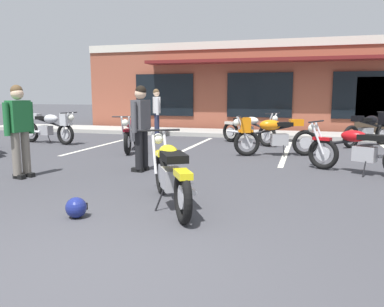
% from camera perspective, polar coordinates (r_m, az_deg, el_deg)
% --- Properties ---
extents(ground_plane, '(80.00, 80.00, 0.00)m').
position_cam_1_polar(ground_plane, '(6.89, 0.70, -4.00)').
color(ground_plane, '#3D3D42').
extents(sidewalk_kerb, '(22.00, 1.80, 0.14)m').
position_cam_1_polar(sidewalk_kerb, '(14.31, 9.10, 2.85)').
color(sidewalk_kerb, '#A8A59E').
rests_on(sidewalk_kerb, ground_plane).
extents(brick_storefront_building, '(14.57, 6.58, 3.52)m').
position_cam_1_polar(brick_storefront_building, '(18.19, 10.91, 9.41)').
color(brick_storefront_building, brown).
rests_on(brick_storefront_building, ground_plane).
extents(painted_stall_lines, '(8.08, 4.80, 0.01)m').
position_cam_1_polar(painted_stall_lines, '(10.78, 6.59, 0.62)').
color(painted_stall_lines, silver).
rests_on(painted_stall_lines, ground_plane).
extents(motorcycle_foreground_classic, '(1.33, 1.87, 0.98)m').
position_cam_1_polar(motorcycle_foreground_classic, '(5.28, -3.19, -2.84)').
color(motorcycle_foreground_classic, black).
rests_on(motorcycle_foreground_classic, ground_plane).
extents(motorcycle_red_sportbike, '(2.10, 0.75, 0.98)m').
position_cam_1_polar(motorcycle_red_sportbike, '(12.62, -20.03, 3.74)').
color(motorcycle_red_sportbike, black).
rests_on(motorcycle_red_sportbike, ground_plane).
extents(motorcycle_silver_naked, '(0.93, 2.06, 0.98)m').
position_cam_1_polar(motorcycle_silver_naked, '(10.54, -8.76, 2.91)').
color(motorcycle_silver_naked, black).
rests_on(motorcycle_silver_naked, ground_plane).
extents(motorcycle_blue_standard, '(2.04, 0.99, 0.98)m').
position_cam_1_polar(motorcycle_blue_standard, '(9.73, 11.55, 2.74)').
color(motorcycle_blue_standard, black).
rests_on(motorcycle_blue_standard, ground_plane).
extents(motorcycle_green_cafe_racer, '(1.96, 1.19, 0.98)m').
position_cam_1_polar(motorcycle_green_cafe_racer, '(8.03, 23.23, 0.47)').
color(motorcycle_green_cafe_racer, black).
rests_on(motorcycle_green_cafe_racer, ground_plane).
extents(motorcycle_orange_scrambler, '(1.85, 1.38, 0.98)m').
position_cam_1_polar(motorcycle_orange_scrambler, '(11.86, 8.27, 3.57)').
color(motorcycle_orange_scrambler, black).
rests_on(motorcycle_orange_scrambler, ground_plane).
extents(motorcycle_cream_vintage, '(1.61, 1.69, 0.98)m').
position_cam_1_polar(motorcycle_cream_vintage, '(12.46, 24.58, 3.42)').
color(motorcycle_cream_vintage, black).
rests_on(motorcycle_cream_vintage, ground_plane).
extents(person_in_black_shirt, '(0.31, 0.61, 1.68)m').
position_cam_1_polar(person_in_black_shirt, '(7.66, -7.46, 4.42)').
color(person_in_black_shirt, black).
rests_on(person_in_black_shirt, ground_plane).
extents(person_by_back_row, '(0.34, 0.61, 1.68)m').
position_cam_1_polar(person_by_back_row, '(7.66, -23.92, 3.74)').
color(person_by_back_row, black).
rests_on(person_by_back_row, ground_plane).
extents(person_near_building, '(0.40, 0.57, 1.68)m').
position_cam_1_polar(person_near_building, '(13.71, -5.18, 6.37)').
color(person_near_building, black).
rests_on(person_near_building, ground_plane).
extents(helmet_on_pavement, '(0.26, 0.26, 0.26)m').
position_cam_1_polar(helmet_on_pavement, '(5.07, -16.56, -7.58)').
color(helmet_on_pavement, navy).
rests_on(helmet_on_pavement, ground_plane).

